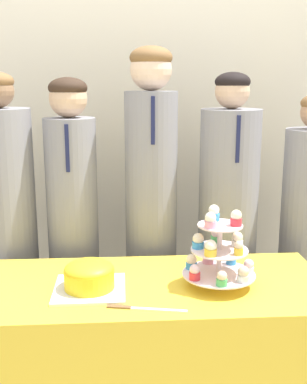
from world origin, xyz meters
name	(u,v)px	position (x,y,z in m)	size (l,w,h in m)	color
wall_back	(144,111)	(0.00, 1.32, 1.35)	(9.00, 0.06, 2.70)	beige
table	(156,361)	(0.00, 0.31, 0.36)	(1.41, 0.63, 0.71)	yellow
round_cake	(89,276)	(-0.27, 0.27, 0.77)	(0.28, 0.28, 0.12)	white
cake_knife	(133,308)	(-0.10, 0.10, 0.71)	(0.29, 0.07, 0.01)	silver
cupcake_stand	(219,252)	(0.25, 0.28, 0.86)	(0.29, 0.29, 0.32)	silver
student_0	(7,241)	(-0.71, 0.84, 0.74)	(0.30, 0.30, 1.56)	gray
student_1	(74,236)	(-0.38, 0.84, 0.75)	(0.25, 0.26, 1.54)	gray
student_2	(151,219)	(0.01, 0.84, 0.83)	(0.26, 0.26, 1.68)	gray
student_3	(227,236)	(0.40, 0.84, 0.74)	(0.30, 0.30, 1.56)	gray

